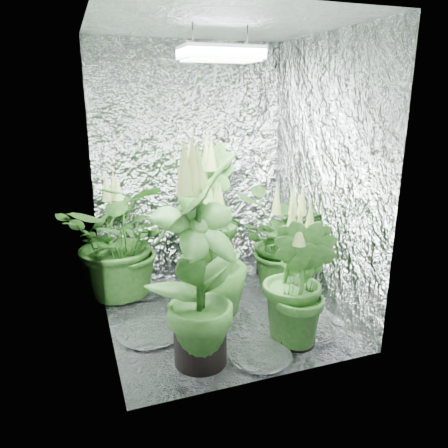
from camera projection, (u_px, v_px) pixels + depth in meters
name	position (u px, v px, depth m)	size (l,w,h in m)	color
ground	(221.00, 315.00, 3.25)	(1.60, 1.60, 0.00)	silver
walls	(221.00, 183.00, 2.96)	(1.62, 1.62, 2.00)	silver
ceiling	(220.00, 23.00, 2.68)	(1.60, 1.60, 0.01)	silver
grow_lamp	(221.00, 54.00, 2.73)	(0.50, 0.30, 0.22)	gray
plant_a	(120.00, 239.00, 3.41)	(1.04, 1.04, 1.03)	black
plant_b	(208.00, 247.00, 3.40)	(0.65, 0.65, 0.97)	black
plant_c	(204.00, 217.00, 3.68)	(0.75, 0.75, 1.26)	black
plant_d	(212.00, 258.00, 3.12)	(0.69, 0.69, 1.00)	black
plant_e	(283.00, 241.00, 3.57)	(1.01, 1.01, 0.91)	black
plant_f	(199.00, 265.00, 2.51)	(0.89, 0.89, 1.38)	black
plant_g	(299.00, 282.00, 2.77)	(0.65, 0.65, 0.95)	black
circulation_fan	(261.00, 258.00, 3.97)	(0.19, 0.29, 0.35)	black
plant_label	(307.00, 302.00, 2.80)	(0.04, 0.01, 0.07)	white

